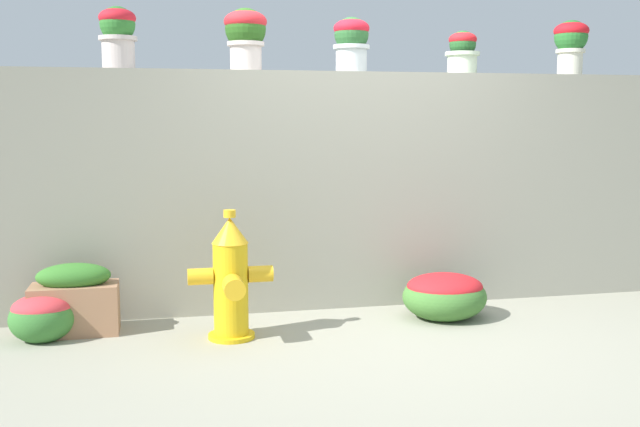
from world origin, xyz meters
TOP-DOWN VIEW (x-y plane):
  - ground_plane at (0.00, 0.00)m, footprint 24.00×24.00m
  - stone_wall at (0.00, 1.03)m, footprint 6.19×0.39m
  - potted_plant_1 at (-1.79, 1.05)m, footprint 0.28×0.28m
  - potted_plant_2 at (-0.85, 1.06)m, footprint 0.33×0.33m
  - potted_plant_3 at (-0.02, 1.04)m, footprint 0.29×0.29m
  - potted_plant_4 at (0.92, 1.07)m, footprint 0.28×0.28m
  - potted_plant_5 at (1.86, 1.03)m, footprint 0.29×0.29m
  - fire_hydrant at (-1.07, 0.23)m, footprint 0.57×0.46m
  - flower_bush_left at (-2.32, 0.47)m, footprint 0.43×0.39m
  - flower_bush_right at (0.54, 0.41)m, footprint 0.63×0.57m
  - planter_box at (-2.11, 0.57)m, footprint 0.59×0.29m

SIDE VIEW (x-z plane):
  - ground_plane at x=0.00m, z-range 0.00..0.00m
  - flower_bush_left at x=-2.32m, z-range 0.01..0.33m
  - flower_bush_right at x=0.54m, z-range 0.01..0.36m
  - planter_box at x=-2.11m, z-range -0.01..0.49m
  - fire_hydrant at x=-1.07m, z-range -0.04..0.84m
  - stone_wall at x=0.00m, z-range 0.00..1.84m
  - potted_plant_4 at x=0.92m, z-range 1.85..2.20m
  - potted_plant_3 at x=-0.02m, z-range 1.87..2.30m
  - potted_plant_1 at x=-1.79m, z-range 1.88..2.33m
  - potted_plant_5 at x=1.86m, z-range 1.90..2.35m
  - potted_plant_2 at x=-0.85m, z-range 1.89..2.36m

